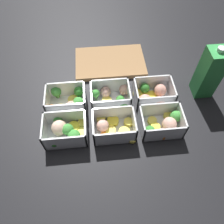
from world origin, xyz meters
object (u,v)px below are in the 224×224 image
at_px(container_far_center, 113,97).
at_px(juice_carton, 209,73).
at_px(container_near_center, 113,127).
at_px(container_far_right, 153,96).
at_px(container_near_left, 66,130).
at_px(container_far_left, 69,101).
at_px(container_near_right, 164,123).

height_order(container_far_center, juice_carton, juice_carton).
bearing_deg(container_near_center, container_far_right, 35.47).
height_order(container_near_left, container_far_left, same).
relative_size(container_near_left, juice_carton, 0.69).
bearing_deg(container_far_right, container_far_center, 176.22).
height_order(container_far_left, container_far_center, same).
relative_size(container_near_left, container_near_center, 0.97).
bearing_deg(container_near_right, container_far_right, 96.75).
distance_m(container_near_center, container_far_left, 0.18).
height_order(container_near_left, container_near_right, same).
bearing_deg(container_far_center, container_near_right, -38.77).
bearing_deg(container_near_left, container_near_center, 0.59).
xyz_separation_m(container_near_center, container_far_center, (0.01, 0.12, 0.00)).
height_order(container_far_right, juice_carton, juice_carton).
height_order(container_near_left, juice_carton, juice_carton).
bearing_deg(juice_carton, container_far_left, -177.61).
height_order(container_far_left, container_far_right, same).
relative_size(container_near_left, container_far_right, 0.99).
height_order(container_near_center, container_far_center, same).
height_order(container_near_right, juice_carton, juice_carton).
bearing_deg(container_far_center, container_near_left, -143.34).
xyz_separation_m(container_near_right, container_far_left, (-0.31, 0.12, 0.00)).
bearing_deg(juice_carton, container_near_left, -164.41).
bearing_deg(container_far_center, juice_carton, 2.90).
bearing_deg(container_far_right, juice_carton, 7.86).
bearing_deg(container_far_center, container_far_left, -178.71).
distance_m(container_near_right, container_far_left, 0.33).
xyz_separation_m(container_near_left, container_far_right, (0.30, 0.11, -0.00)).
bearing_deg(container_near_right, container_near_left, 179.32).
height_order(container_near_right, container_far_center, same).
distance_m(container_near_center, container_far_right, 0.19).
bearing_deg(container_far_right, container_near_right, -83.25).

